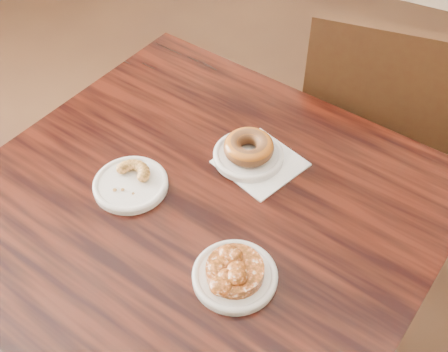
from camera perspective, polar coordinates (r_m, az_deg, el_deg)
The scene contains 9 objects.
cafe_table at distance 1.39m, azimuth -2.63°, elevation -13.31°, with size 0.88×0.88×0.75m, color black.
chair_far at distance 1.76m, azimuth 15.83°, elevation 4.83°, with size 0.48×0.48×0.90m, color black, non-canonical shape.
napkin at distance 1.16m, azimuth 3.72°, elevation 1.31°, with size 0.15×0.15×0.00m, color white.
plate_donut at distance 1.17m, azimuth 2.49°, elevation 2.09°, with size 0.15×0.15×0.01m, color white.
plate_cruller at distance 1.13m, azimuth -9.46°, elevation -0.88°, with size 0.15×0.15×0.01m, color white.
plate_fritter at distance 0.99m, azimuth 1.10°, elevation -10.14°, with size 0.15×0.15×0.01m, color silver.
glazed_donut at distance 1.15m, azimuth 2.53°, elevation 2.95°, with size 0.10×0.10×0.04m, color #974215.
apple_fritter at distance 0.97m, azimuth 1.12°, elevation -9.42°, with size 0.14×0.14×0.03m, color #422007, non-canonical shape.
cruller_fragment at distance 1.12m, azimuth -9.57°, elevation -0.29°, with size 0.09×0.09×0.02m, color #5C3B12, non-canonical shape.
Camera 1 is at (0.15, -0.41, 1.59)m, focal length 45.00 mm.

